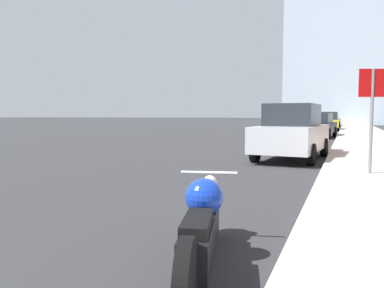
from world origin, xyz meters
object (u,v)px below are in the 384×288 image
parked_car_yellow (328,121)px  parked_car_red (331,120)px  motorcycle (202,227)px  parked_car_black (318,125)px  parked_car_silver (292,132)px  stop_sign (372,103)px

parked_car_yellow → parked_car_red: 10.25m
parked_car_yellow → parked_car_red: bearing=89.1°
motorcycle → parked_car_black: size_ratio=0.55×
parked_car_silver → parked_car_yellow: bearing=94.4°
parked_car_black → parked_car_red: (-0.05, 21.99, 0.04)m
motorcycle → parked_car_red: (-0.56, 43.93, 0.43)m
motorcycle → stop_sign: 6.23m
parked_car_red → stop_sign: 38.15m
parked_car_yellow → stop_sign: stop_sign is taller
parked_car_silver → stop_sign: 4.04m
parked_car_silver → stop_sign: size_ratio=1.96×
parked_car_red → motorcycle: bearing=-84.4°
parked_car_red → parked_car_silver: bearing=-84.9°
parked_car_red → stop_sign: (2.24, -38.07, 0.86)m
parked_car_silver → parked_car_yellow: size_ratio=1.12×
parked_car_red → parked_car_black: bearing=-85.0°
motorcycle → parked_car_yellow: (-0.43, 33.68, 0.45)m
parked_car_red → stop_sign: bearing=-81.7°
parked_car_yellow → stop_sign: (2.12, -27.83, 0.84)m
parked_car_silver → parked_car_red: (-0.15, 34.72, -0.04)m
motorcycle → parked_car_black: 21.94m
motorcycle → parked_car_silver: bearing=77.6°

